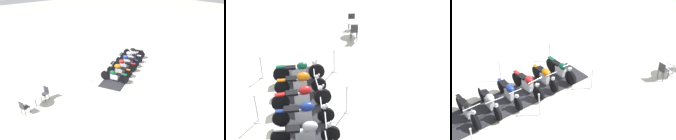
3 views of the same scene
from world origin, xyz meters
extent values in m
plane|color=beige|center=(0.00, 0.00, 0.00)|extent=(80.00, 80.00, 0.00)
cube|color=#28282D|center=(0.00, 0.00, 0.03)|extent=(4.73, 7.05, 0.05)
cylinder|color=black|center=(-1.75, 1.84, 0.40)|extent=(0.67, 0.43, 0.69)
cylinder|color=black|center=(-0.48, 2.49, 0.40)|extent=(0.67, 0.43, 0.69)
cube|color=silver|center=(-1.12, 2.16, 0.45)|extent=(0.52, 0.43, 0.42)
ellipsoid|color=black|center=(-1.22, 2.11, 0.79)|extent=(0.57, 0.49, 0.29)
cube|color=black|center=(-0.84, 2.31, 0.74)|extent=(0.50, 0.43, 0.08)
cube|color=black|center=(-0.48, 2.49, 0.77)|extent=(0.41, 0.31, 0.06)
cylinder|color=silver|center=(-1.68, 1.87, 0.69)|extent=(0.29, 0.19, 0.59)
cylinder|color=silver|center=(-1.62, 1.91, 1.04)|extent=(0.37, 0.66, 0.04)
sphere|color=silver|center=(-1.70, 1.86, 0.84)|extent=(0.18, 0.18, 0.18)
cylinder|color=black|center=(-1.40, 0.98, 0.37)|extent=(0.63, 0.36, 0.64)
cylinder|color=black|center=(0.06, 1.62, 0.37)|extent=(0.63, 0.36, 0.64)
cube|color=silver|center=(-0.67, 1.30, 0.42)|extent=(0.67, 0.44, 0.38)
ellipsoid|color=#B7BAC1|center=(-0.82, 1.24, 0.75)|extent=(0.59, 0.51, 0.34)
cube|color=black|center=(-0.33, 1.45, 0.70)|extent=(0.51, 0.45, 0.08)
cube|color=#B7BAC1|center=(0.06, 1.62, 0.72)|extent=(0.37, 0.26, 0.06)
cylinder|color=silver|center=(-1.34, 1.01, 0.64)|extent=(0.28, 0.17, 0.54)
cylinder|color=silver|center=(-1.27, 1.04, 0.97)|extent=(0.34, 0.73, 0.04)
sphere|color=silver|center=(-1.36, 1.00, 0.77)|extent=(0.18, 0.18, 0.18)
cylinder|color=black|center=(-0.93, 0.11, 0.36)|extent=(0.59, 0.35, 0.60)
cylinder|color=black|center=(0.49, 0.76, 0.36)|extent=(0.59, 0.35, 0.60)
cube|color=silver|center=(-0.22, 0.43, 0.44)|extent=(0.61, 0.41, 0.43)
ellipsoid|color=navy|center=(-0.36, 0.37, 0.80)|extent=(0.60, 0.51, 0.33)
cube|color=black|center=(0.13, 0.60, 0.75)|extent=(0.62, 0.50, 0.08)
cube|color=navy|center=(0.49, 0.76, 0.69)|extent=(0.35, 0.25, 0.06)
cylinder|color=silver|center=(-0.86, 0.14, 0.61)|extent=(0.30, 0.19, 0.51)
cylinder|color=silver|center=(-0.79, 0.17, 0.93)|extent=(0.28, 0.56, 0.04)
sphere|color=silver|center=(-0.88, 0.13, 0.73)|extent=(0.18, 0.18, 0.18)
cylinder|color=black|center=(-0.46, -0.85, 0.39)|extent=(0.64, 0.46, 0.67)
cylinder|color=black|center=(0.90, -0.02, 0.39)|extent=(0.64, 0.46, 0.67)
cube|color=silver|center=(0.22, -0.43, 0.45)|extent=(0.61, 0.50, 0.43)
ellipsoid|color=#AD1919|center=(0.10, -0.51, 0.80)|extent=(0.58, 0.53, 0.32)
cube|color=black|center=(0.53, -0.25, 0.76)|extent=(0.54, 0.48, 0.08)
cube|color=#AD1919|center=(0.90, -0.02, 0.76)|extent=(0.40, 0.32, 0.06)
cylinder|color=silver|center=(-0.38, -0.80, 0.68)|extent=(0.33, 0.24, 0.56)
cylinder|color=silver|center=(-0.30, -0.75, 1.02)|extent=(0.42, 0.66, 0.04)
sphere|color=silver|center=(-0.38, -0.80, 0.82)|extent=(0.18, 0.18, 0.18)
cylinder|color=black|center=(0.00, -1.61, 0.36)|extent=(0.61, 0.36, 0.62)
cylinder|color=black|center=(1.34, -0.99, 0.36)|extent=(0.61, 0.36, 0.62)
cube|color=silver|center=(0.67, -1.30, 0.44)|extent=(0.58, 0.41, 0.43)
ellipsoid|color=#D16B0F|center=(0.54, -1.36, 0.81)|extent=(0.62, 0.54, 0.35)
cube|color=black|center=(0.98, -1.15, 0.75)|extent=(0.53, 0.47, 0.08)
cube|color=#D16B0F|center=(1.34, -0.99, 0.70)|extent=(0.36, 0.26, 0.06)
cylinder|color=silver|center=(0.08, -1.58, 0.63)|extent=(0.30, 0.19, 0.53)
cylinder|color=silver|center=(0.15, -1.54, 0.95)|extent=(0.29, 0.56, 0.04)
sphere|color=silver|center=(0.06, -1.59, 0.75)|extent=(0.18, 0.18, 0.18)
cylinder|color=black|center=(0.44, -2.51, 0.40)|extent=(0.68, 0.44, 0.70)
cylinder|color=black|center=(1.79, -1.82, 0.40)|extent=(0.68, 0.44, 0.70)
cube|color=silver|center=(1.12, -2.16, 0.44)|extent=(0.64, 0.49, 0.38)
ellipsoid|color=#0F5138|center=(0.99, -2.23, 0.76)|extent=(0.54, 0.47, 0.30)
cube|color=black|center=(1.47, -1.98, 0.71)|extent=(0.61, 0.49, 0.08)
cube|color=#0F5138|center=(1.79, -1.82, 0.78)|extent=(0.42, 0.32, 0.06)
cylinder|color=silver|center=(0.53, -2.46, 0.70)|extent=(0.35, 0.22, 0.58)
cylinder|color=silver|center=(0.62, -2.42, 1.06)|extent=(0.31, 0.55, 0.04)
sphere|color=silver|center=(0.53, -2.47, 0.86)|extent=(0.18, 0.18, 0.18)
cylinder|color=silver|center=(-2.82, 1.93, 0.50)|extent=(0.05, 0.05, 0.95)
sphere|color=silver|center=(-2.82, 1.93, 1.02)|extent=(0.09, 0.09, 0.09)
cylinder|color=silver|center=(-1.44, -0.74, 0.01)|extent=(0.28, 0.28, 0.03)
cylinder|color=silver|center=(-1.44, -0.74, 0.55)|extent=(0.05, 0.05, 1.04)
sphere|color=silver|center=(-1.44, -0.74, 1.10)|extent=(0.09, 0.09, 0.09)
cylinder|color=silver|center=(-0.06, -3.41, 0.01)|extent=(0.31, 0.31, 0.03)
cylinder|color=silver|center=(-0.06, -3.41, 0.52)|extent=(0.05, 0.05, 0.98)
sphere|color=silver|center=(-0.06, -3.41, 1.04)|extent=(0.09, 0.09, 0.09)
cylinder|color=silver|center=(2.82, -1.93, 0.01)|extent=(0.28, 0.28, 0.03)
cylinder|color=silver|center=(2.82, -1.93, 0.48)|extent=(0.05, 0.05, 0.91)
sphere|color=silver|center=(2.82, -1.93, 0.97)|extent=(0.09, 0.09, 0.09)
cylinder|color=silver|center=(1.44, 0.74, 0.01)|extent=(0.36, 0.36, 0.03)
cylinder|color=silver|center=(1.44, 0.74, 0.54)|extent=(0.05, 0.05, 1.02)
sphere|color=silver|center=(1.44, 0.74, 1.09)|extent=(0.09, 0.09, 0.09)
cylinder|color=#B7B7BC|center=(0.26, -7.78, 0.01)|extent=(0.49, 0.49, 0.02)
cylinder|color=#B7B7BC|center=(0.26, -7.78, 0.38)|extent=(0.07, 0.07, 0.71)
cylinder|color=#B7B7BC|center=(0.26, -7.78, 0.75)|extent=(0.88, 0.88, 0.03)
cylinder|color=#2D2D33|center=(0.21, -7.18, 0.24)|extent=(0.03, 0.03, 0.48)
cylinder|color=#2D2D33|center=(-0.10, -7.29, 0.24)|extent=(0.03, 0.03, 0.48)
cylinder|color=#2D2D33|center=(0.10, -6.86, 0.24)|extent=(0.03, 0.03, 0.48)
cylinder|color=#2D2D33|center=(-0.22, -6.98, 0.24)|extent=(0.03, 0.03, 0.48)
cube|color=#3F3F47|center=(0.00, -7.08, 0.50)|extent=(0.51, 0.51, 0.04)
cube|color=#2D2D33|center=(-0.07, -6.90, 0.73)|extent=(0.39, 0.17, 0.42)
camera|label=1|loc=(10.72, -10.51, 7.67)|focal=31.70mm
camera|label=2|loc=(-3.83, 7.73, 7.04)|focal=47.53mm
camera|label=3|loc=(-11.61, 0.39, 8.90)|focal=50.72mm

